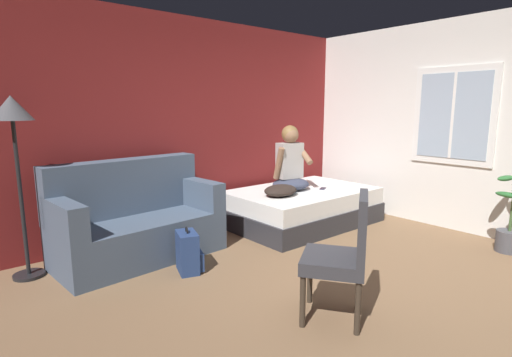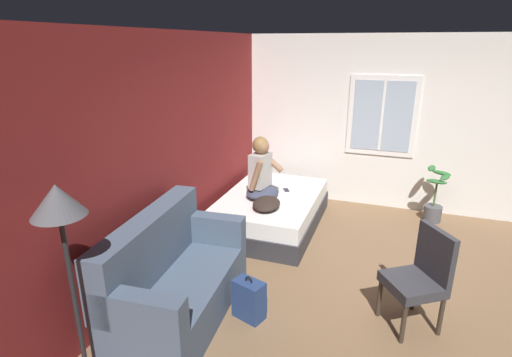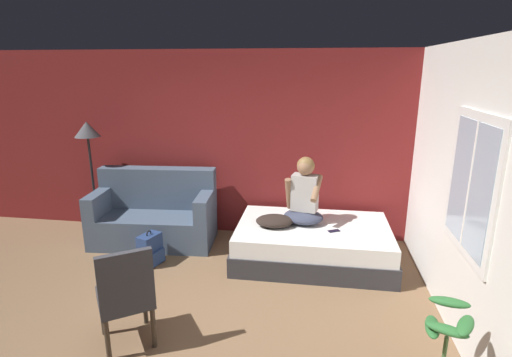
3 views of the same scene
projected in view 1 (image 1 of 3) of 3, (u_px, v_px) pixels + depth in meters
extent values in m
plane|color=brown|center=(356.00, 293.00, 3.48)|extent=(40.00, 40.00, 0.00)
cube|color=maroon|center=(193.00, 126.00, 5.22)|extent=(10.00, 0.16, 2.70)
cube|color=silver|center=(489.00, 128.00, 4.87)|extent=(0.16, 6.50, 2.70)
cube|color=white|center=(453.00, 116.00, 5.09)|extent=(0.02, 1.04, 1.24)
cube|color=#9EB2C6|center=(453.00, 116.00, 5.08)|extent=(0.01, 0.88, 1.08)
cube|color=white|center=(453.00, 116.00, 5.08)|extent=(0.01, 0.04, 1.08)
cube|color=#2D2D33|center=(302.00, 214.00, 5.54)|extent=(2.01, 1.33, 0.26)
cube|color=white|center=(302.00, 197.00, 5.49)|extent=(1.95, 1.29, 0.22)
cube|color=#47566B|center=(141.00, 239.00, 4.24)|extent=(1.76, 0.93, 0.44)
cube|color=#47566B|center=(125.00, 187.00, 4.35)|extent=(1.71, 0.37, 0.60)
cube|color=#47566B|center=(63.00, 218.00, 3.64)|extent=(0.24, 0.81, 0.32)
cube|color=#47566B|center=(198.00, 193.00, 4.69)|extent=(0.24, 0.81, 0.32)
cylinder|color=#382D23|center=(310.00, 279.00, 3.28)|extent=(0.04, 0.04, 0.40)
cylinder|color=#382D23|center=(303.00, 301.00, 2.91)|extent=(0.04, 0.04, 0.40)
cylinder|color=#382D23|center=(359.00, 285.00, 3.18)|extent=(0.04, 0.04, 0.40)
cylinder|color=#382D23|center=(358.00, 308.00, 2.81)|extent=(0.04, 0.04, 0.40)
cube|color=#333338|center=(333.00, 262.00, 3.00)|extent=(0.64, 0.64, 0.10)
cube|color=#333338|center=(362.00, 227.00, 2.90)|extent=(0.41, 0.31, 0.48)
ellipsoid|color=#383D51|center=(291.00, 184.00, 5.44)|extent=(0.60, 0.54, 0.16)
cube|color=#B2ADA8|center=(290.00, 161.00, 5.42)|extent=(0.36, 0.26, 0.48)
cylinder|color=#936B4C|center=(279.00, 163.00, 5.29)|extent=(0.12, 0.22, 0.44)
cylinder|color=#936B4C|center=(303.00, 153.00, 5.41)|extent=(0.16, 0.38, 0.29)
sphere|color=#936B4C|center=(291.00, 135.00, 5.34)|extent=(0.21, 0.21, 0.21)
ellipsoid|color=olive|center=(290.00, 134.00, 5.35)|extent=(0.27, 0.26, 0.23)
cube|color=navy|center=(187.00, 252.00, 3.90)|extent=(0.27, 0.34, 0.40)
cube|color=navy|center=(199.00, 259.00, 3.95)|extent=(0.12, 0.24, 0.18)
torus|color=black|center=(187.00, 231.00, 3.86)|extent=(0.04, 0.09, 0.09)
ellipsoid|color=#2D231E|center=(280.00, 190.00, 5.08)|extent=(0.52, 0.42, 0.14)
cube|color=black|center=(323.00, 188.00, 5.52)|extent=(0.16, 0.13, 0.01)
cylinder|color=black|center=(29.00, 275.00, 3.81)|extent=(0.28, 0.28, 0.03)
cylinder|color=black|center=(21.00, 200.00, 3.68)|extent=(0.04, 0.04, 1.45)
cone|color=#4C4C51|center=(11.00, 108.00, 3.53)|extent=(0.36, 0.36, 0.22)
cylinder|color=#4C4C51|center=(508.00, 241.00, 4.45)|extent=(0.26, 0.26, 0.24)
cylinder|color=#426033|center=(511.00, 215.00, 4.40)|extent=(0.03, 0.03, 0.36)
ellipsoid|color=#2D6B33|center=(508.00, 195.00, 4.31)|extent=(0.15, 0.29, 0.06)
ellipsoid|color=#2D6B33|center=(506.00, 178.00, 4.42)|extent=(0.29, 0.15, 0.06)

